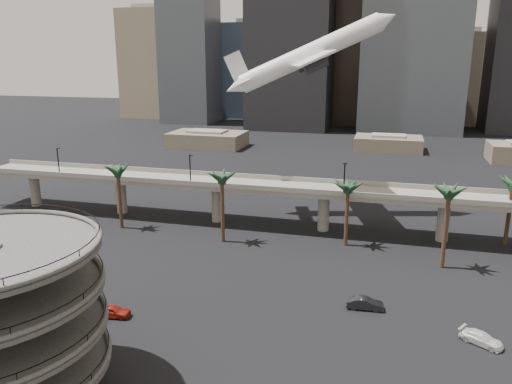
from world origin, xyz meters
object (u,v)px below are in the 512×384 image
(car_a, at_px, (112,311))
(car_b, at_px, (365,303))
(overpass, at_px, (269,190))
(car_c, at_px, (481,338))
(airborne_jet, at_px, (309,55))

(car_a, xyz_separation_m, car_b, (31.75, 10.81, -0.00))
(overpass, bearing_deg, car_a, -104.91)
(car_c, bearing_deg, overpass, 74.39)
(overpass, distance_m, airborne_jet, 29.28)
(car_b, height_order, car_c, car_b)
(car_c, bearing_deg, car_a, 127.32)
(overpass, relative_size, car_a, 26.97)
(car_a, bearing_deg, airborne_jet, -26.32)
(car_a, relative_size, car_b, 0.97)
(airborne_jet, xyz_separation_m, car_a, (-16.36, -53.39, -32.61))
(airborne_jet, height_order, car_b, airborne_jet)
(overpass, relative_size, car_b, 26.22)
(car_b, bearing_deg, airborne_jet, 15.53)
(overpass, height_order, car_b, overpass)
(overpass, xyz_separation_m, car_c, (34.55, -35.53, -6.62))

